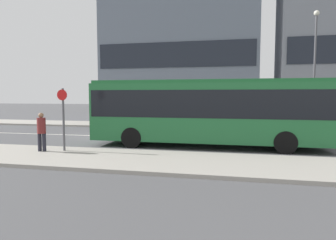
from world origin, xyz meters
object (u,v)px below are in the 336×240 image
(bus_stop_sign, at_px, (63,114))
(street_lamp, at_px, (315,59))
(city_bus, at_px, (207,109))
(pedestrian_near_stop, at_px, (42,130))
(parked_car_0, at_px, (314,125))

(bus_stop_sign, xyz_separation_m, street_lamp, (12.11, 10.55, 3.19))
(bus_stop_sign, bearing_deg, city_bus, 28.39)
(pedestrian_near_stop, bearing_deg, city_bus, -156.45)
(city_bus, relative_size, pedestrian_near_stop, 6.82)
(parked_car_0, height_order, street_lamp, street_lamp)
(parked_car_0, bearing_deg, bus_stop_sign, -143.37)
(bus_stop_sign, distance_m, street_lamp, 16.38)
(pedestrian_near_stop, height_order, bus_stop_sign, bus_stop_sign)
(city_bus, height_order, bus_stop_sign, city_bus)
(city_bus, distance_m, bus_stop_sign, 6.43)
(city_bus, distance_m, pedestrian_near_stop, 7.33)
(pedestrian_near_stop, bearing_deg, bus_stop_sign, -162.09)
(parked_car_0, distance_m, bus_stop_sign, 14.73)
(bus_stop_sign, height_order, street_lamp, street_lamp)
(parked_car_0, bearing_deg, city_bus, -137.07)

